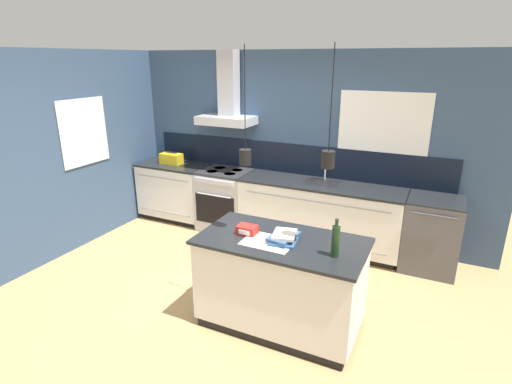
% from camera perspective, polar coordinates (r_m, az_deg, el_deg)
% --- Properties ---
extents(ground_plane, '(16.00, 16.00, 0.00)m').
position_cam_1_polar(ground_plane, '(4.53, -5.00, -14.80)').
color(ground_plane, tan).
rests_on(ground_plane, ground).
extents(wall_back, '(5.60, 2.30, 2.60)m').
position_cam_1_polar(wall_back, '(5.72, 4.39, 7.13)').
color(wall_back, '#354C6B').
rests_on(wall_back, ground_plane).
extents(wall_left, '(0.08, 3.80, 2.60)m').
position_cam_1_polar(wall_left, '(6.02, -22.30, 5.87)').
color(wall_left, '#354C6B').
rests_on(wall_left, ground_plane).
extents(counter_run_left, '(1.11, 0.64, 0.91)m').
position_cam_1_polar(counter_run_left, '(6.54, -11.37, 0.16)').
color(counter_run_left, black).
rests_on(counter_run_left, ground_plane).
extents(counter_run_sink, '(2.21, 0.64, 1.29)m').
position_cam_1_polar(counter_run_sink, '(5.51, 9.00, -3.23)').
color(counter_run_sink, black).
rests_on(counter_run_sink, ground_plane).
extents(oven_range, '(0.74, 0.66, 0.91)m').
position_cam_1_polar(oven_range, '(6.05, -4.40, -1.10)').
color(oven_range, '#B5B5BA').
rests_on(oven_range, ground_plane).
extents(dishwasher, '(0.64, 0.65, 0.91)m').
position_cam_1_polar(dishwasher, '(5.33, 23.75, -5.52)').
color(dishwasher, '#4C4C51').
rests_on(dishwasher, ground_plane).
extents(kitchen_island, '(1.54, 0.82, 0.91)m').
position_cam_1_polar(kitchen_island, '(3.90, 3.55, -12.79)').
color(kitchen_island, black).
rests_on(kitchen_island, ground_plane).
extents(bottle_on_island, '(0.07, 0.07, 0.34)m').
position_cam_1_polar(bottle_on_island, '(3.40, 11.29, -6.83)').
color(bottle_on_island, '#193319').
rests_on(bottle_on_island, kitchen_island).
extents(book_stack, '(0.27, 0.34, 0.08)m').
position_cam_1_polar(book_stack, '(3.64, 4.04, -6.46)').
color(book_stack, '#335684').
rests_on(book_stack, kitchen_island).
extents(red_supply_box, '(0.19, 0.14, 0.08)m').
position_cam_1_polar(red_supply_box, '(3.78, -1.26, -5.43)').
color(red_supply_box, red).
rests_on(red_supply_box, kitchen_island).
extents(paper_pile, '(0.46, 0.33, 0.01)m').
position_cam_1_polar(paper_pile, '(3.63, 1.75, -7.15)').
color(paper_pile, silver).
rests_on(paper_pile, kitchen_island).
extents(yellow_toolbox, '(0.34, 0.18, 0.19)m').
position_cam_1_polar(yellow_toolbox, '(6.42, -12.01, 4.70)').
color(yellow_toolbox, gold).
rests_on(yellow_toolbox, counter_run_left).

